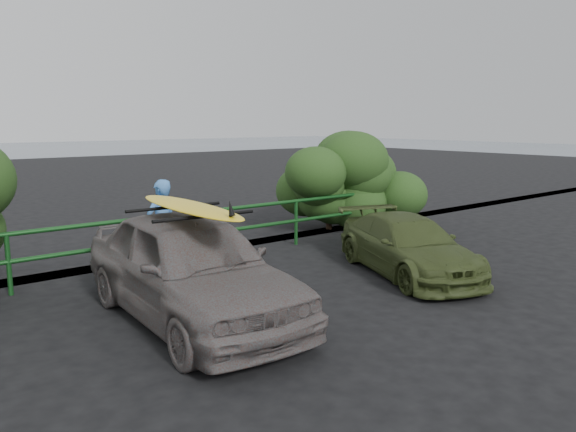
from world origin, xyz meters
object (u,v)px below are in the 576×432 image
guardrail (177,239)px  sedan (191,267)px  olive_vehicle (408,246)px  surfboard (189,207)px  man (162,226)px

guardrail → sedan: size_ratio=3.11×
olive_vehicle → surfboard: size_ratio=1.28×
olive_vehicle → man: 4.54m
guardrail → man: man is taller
guardrail → sedan: 3.13m
man → surfboard: bearing=60.1°
olive_vehicle → man: size_ratio=2.10×
olive_vehicle → man: bearing=160.5°
olive_vehicle → man: (-3.44, 2.95, 0.34)m
guardrail → sedan: bearing=-114.1°
olive_vehicle → surfboard: 4.44m
olive_vehicle → man: man is taller
sedan → surfboard: surfboard is taller
sedan → olive_vehicle: size_ratio=1.23×
guardrail → man: size_ratio=8.07×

